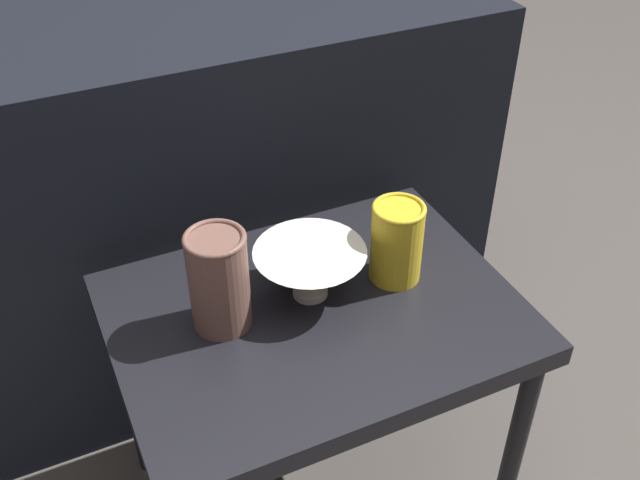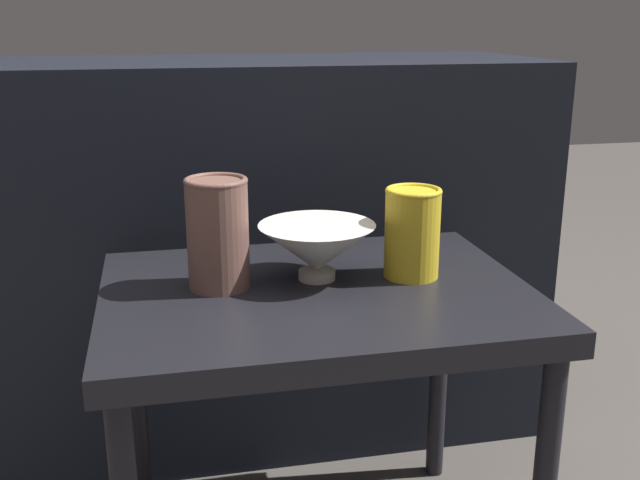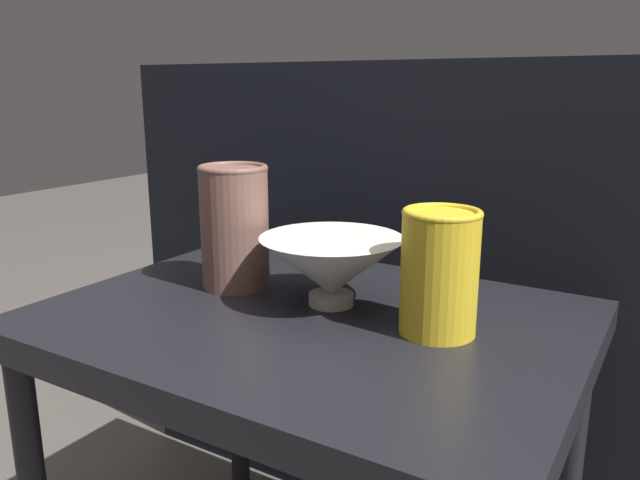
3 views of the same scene
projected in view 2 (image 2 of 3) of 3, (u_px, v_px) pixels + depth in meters
table at (317, 323)px, 1.21m from camera, size 0.68×0.51×0.53m
couch_backdrop at (268, 247)px, 1.74m from camera, size 1.21×0.50×0.85m
bowl at (317, 248)px, 1.22m from camera, size 0.19×0.19×0.09m
vase_textured_left at (218, 232)px, 1.17m from camera, size 0.10×0.10×0.18m
vase_colorful_right at (412, 231)px, 1.23m from camera, size 0.09×0.09×0.15m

